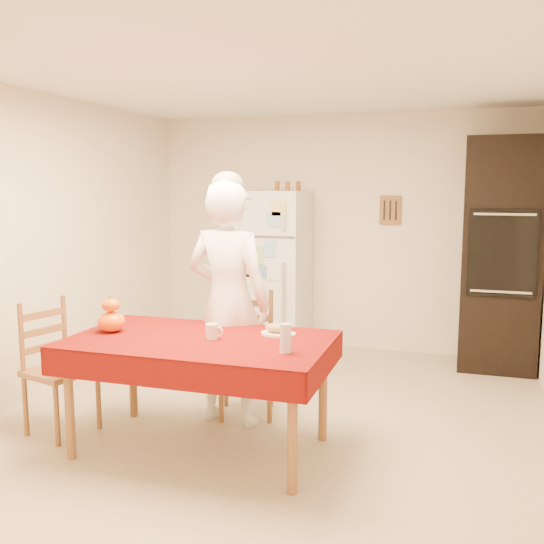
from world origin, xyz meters
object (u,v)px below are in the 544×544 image
at_px(bread_plate, 278,334).
at_px(chair_left, 55,362).
at_px(seated_woman, 228,303).
at_px(coffee_mug, 212,331).
at_px(pumpkin_lower, 111,322).
at_px(wine_glass, 285,338).
at_px(dining_table, 200,349).
at_px(refrigerator, 270,272).
at_px(chair_far, 247,348).
at_px(oven_cabinet, 500,255).

bearing_deg(bread_plate, chair_left, -170.94).
height_order(seated_woman, coffee_mug, seated_woman).
xyz_separation_m(seated_woman, pumpkin_lower, (-0.64, -0.54, -0.07)).
xyz_separation_m(chair_left, seated_woman, (1.12, 0.54, 0.39)).
xyz_separation_m(coffee_mug, wine_glass, (0.55, -0.17, 0.04)).
bearing_deg(dining_table, chair_left, -179.02).
distance_m(refrigerator, pumpkin_lower, 2.55).
relative_size(chair_far, coffee_mug, 9.50).
xyz_separation_m(oven_cabinet, seated_woman, (-1.96, -2.04, -0.20)).
bearing_deg(chair_far, bread_plate, -67.24).
height_order(oven_cabinet, bread_plate, oven_cabinet).
xyz_separation_m(dining_table, chair_left, (-1.12, -0.02, -0.18)).
xyz_separation_m(refrigerator, wine_glass, (0.95, -2.67, -0.00)).
bearing_deg(wine_glass, bread_plate, 112.64).
distance_m(oven_cabinet, chair_left, 4.06).
height_order(chair_far, seated_woman, seated_woman).
bearing_deg(oven_cabinet, refrigerator, -178.82).
xyz_separation_m(dining_table, bread_plate, (0.47, 0.23, 0.08)).
relative_size(coffee_mug, pumpkin_lower, 0.54).
bearing_deg(refrigerator, oven_cabinet, 1.18).
relative_size(refrigerator, chair_left, 1.79).
xyz_separation_m(refrigerator, coffee_mug, (0.40, -2.50, -0.04)).
distance_m(chair_far, wine_glass, 1.12).
relative_size(wine_glass, bread_plate, 0.73).
height_order(dining_table, wine_glass, wine_glass).
bearing_deg(pumpkin_lower, chair_left, -179.63).
bearing_deg(pumpkin_lower, refrigerator, 82.62).
bearing_deg(dining_table, bread_plate, 26.70).
relative_size(refrigerator, chair_far, 1.79).
height_order(refrigerator, seated_woman, seated_woman).
height_order(refrigerator, wine_glass, refrigerator).
bearing_deg(coffee_mug, dining_table, -174.54).
height_order(oven_cabinet, coffee_mug, oven_cabinet).
height_order(dining_table, chair_left, chair_left).
xyz_separation_m(coffee_mug, pumpkin_lower, (-0.73, -0.02, 0.02)).
height_order(chair_left, wine_glass, chair_left).
height_order(refrigerator, dining_table, refrigerator).
relative_size(seated_woman, wine_glass, 10.20).
bearing_deg(chair_left, refrigerator, -2.35).
relative_size(oven_cabinet, chair_far, 2.32).
bearing_deg(chair_left, oven_cabinet, -34.84).
relative_size(oven_cabinet, seated_woman, 1.23).
height_order(seated_woman, bread_plate, seated_woman).
distance_m(chair_left, pumpkin_lower, 0.57).
bearing_deg(seated_woman, refrigerator, -74.46).
distance_m(chair_far, chair_left, 1.41).
xyz_separation_m(chair_left, bread_plate, (1.59, 0.25, 0.26)).
height_order(oven_cabinet, chair_far, oven_cabinet).
height_order(wine_glass, bread_plate, wine_glass).
xyz_separation_m(refrigerator, oven_cabinet, (2.28, 0.05, 0.25)).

